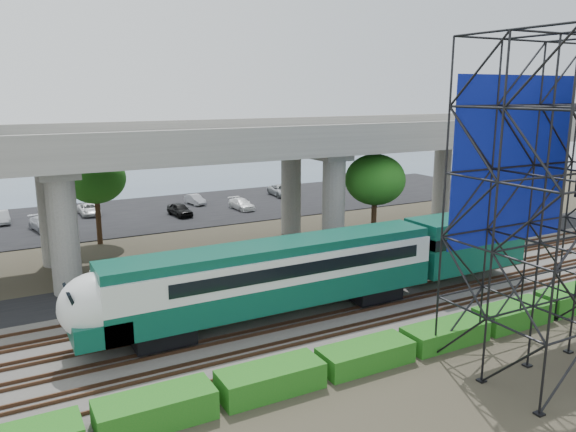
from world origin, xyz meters
TOP-DOWN VIEW (x-y plane):
  - ground at (0.00, 0.00)m, footprint 140.00×140.00m
  - ballast_bed at (0.00, 2.00)m, footprint 90.00×12.00m
  - service_road at (0.00, 10.50)m, footprint 90.00×5.00m
  - parking_lot at (0.00, 34.00)m, footprint 90.00×18.00m
  - harbor_water at (0.00, 56.00)m, footprint 140.00×40.00m
  - rail_tracks at (0.00, 2.00)m, footprint 90.00×9.52m
  - commuter_train at (1.69, 2.00)m, footprint 29.30×3.06m
  - overpass at (-1.39, 16.00)m, footprint 80.00×12.00m
  - scaffold_tower at (9.18, -7.98)m, footprint 9.36×6.36m
  - hedge_strip at (1.01, -4.30)m, footprint 34.60×1.80m
  - trees at (-4.67, 16.17)m, footprint 40.94×16.94m
  - suv at (-4.84, 9.67)m, footprint 4.65×2.73m
  - parked_cars at (0.57, 33.53)m, footprint 39.29×9.72m

SIDE VIEW (x-z plane):
  - ground at x=0.00m, z-range 0.00..0.00m
  - harbor_water at x=0.00m, z-range 0.00..0.03m
  - service_road at x=0.00m, z-range 0.00..0.08m
  - parking_lot at x=0.00m, z-range 0.00..0.08m
  - ballast_bed at x=0.00m, z-range 0.00..0.20m
  - rail_tracks at x=0.00m, z-range 0.20..0.36m
  - hedge_strip at x=1.01m, z-range -0.04..1.16m
  - suv at x=-4.84m, z-range 0.08..1.30m
  - parked_cars at x=0.57m, z-range 0.03..1.35m
  - commuter_train at x=1.69m, z-range 0.73..5.03m
  - trees at x=-4.67m, z-range 1.73..9.42m
  - scaffold_tower at x=9.18m, z-range -0.03..14.97m
  - overpass at x=-1.39m, z-range 2.01..14.41m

